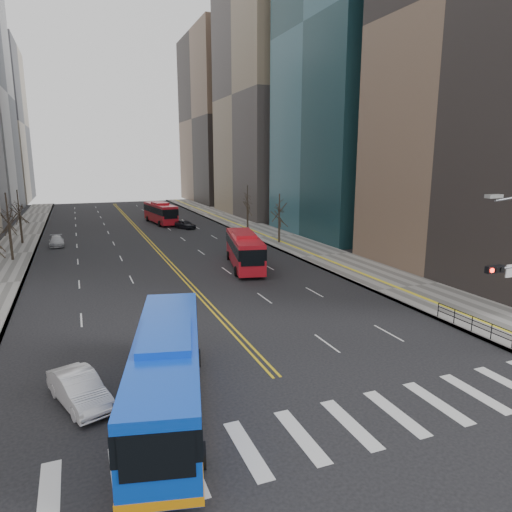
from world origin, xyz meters
The scene contains 15 objects.
ground centered at (0.00, 0.00, 0.00)m, with size 220.00×220.00×0.00m, color black.
sidewalk_right centered at (17.50, 45.00, 0.07)m, with size 7.00×130.00×0.15m, color slate.
sidewalk_left centered at (-16.50, 45.00, 0.07)m, with size 5.00×130.00×0.15m, color slate.
crosswalk centered at (0.00, 0.00, 0.01)m, with size 26.70×4.00×0.01m.
centerline centered at (0.00, 55.00, 0.01)m, with size 0.55×100.00×0.01m.
office_towers centered at (0.12, 68.51, 23.92)m, with size 83.00×134.00×58.00m.
pedestrian_railing centered at (14.30, 6.00, 0.82)m, with size 0.06×6.06×1.02m.
street_trees centered at (-7.18, 34.55, 4.87)m, with size 35.20×47.20×7.60m.
blue_bus centered at (-5.82, 4.00, 2.00)m, with size 5.78×13.45×3.80m.
red_bus_near centered at (6.94, 28.83, 2.02)m, with size 5.07×11.80×3.64m.
red_bus_far centered at (4.64, 65.19, 2.06)m, with size 4.04×11.95×3.70m.
car_white centered at (-9.55, 6.00, 0.75)m, with size 1.59×4.55×1.50m, color silver.
car_dark_mid centered at (7.28, 57.51, 0.71)m, with size 1.68×4.17×1.42m, color black.
car_silver centered at (-11.73, 48.85, 0.64)m, with size 1.79×4.41×1.28m, color #ADADB3.
car_dark_far centered at (7.15, 59.66, 0.55)m, with size 1.81×3.93×1.09m, color black.
Camera 1 is at (-9.05, -14.87, 11.14)m, focal length 32.00 mm.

